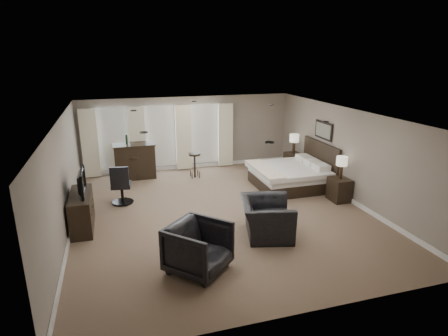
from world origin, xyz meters
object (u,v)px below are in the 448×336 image
object	(u,v)px
lamp_near	(341,168)
bar_stool_right	(195,165)
lamp_far	(294,144)
nightstand_near	(339,190)
dresser	(82,211)
bar_stool_left	(134,168)
tv	(79,191)
bed	(289,166)
bar_counter	(135,161)
desk_chair	(121,184)
armchair_near	(267,212)
armchair_far	(198,246)
nightstand_far	(293,162)

from	to	relation	value
lamp_near	bar_stool_right	world-z (taller)	lamp_near
lamp_far	nightstand_near	bearing A→B (deg)	-90.00
lamp_near	dresser	xyz separation A→B (m)	(-6.92, 0.24, -0.55)
bar_stool_left	tv	bearing A→B (deg)	-113.23
lamp_far	bar_stool_left	xyz separation A→B (m)	(-5.50, 0.66, -0.59)
bed	lamp_far	world-z (taller)	bed
bar_counter	tv	bearing A→B (deg)	-112.94
bar_counter	bar_stool_left	size ratio (longest dim) A/B	1.63
bed	dresser	xyz separation A→B (m)	(-6.03, -1.21, -0.25)
bed	lamp_near	world-z (taller)	bed
lamp_far	bar_counter	distance (m)	5.51
lamp_near	tv	world-z (taller)	lamp_near
nightstand_near	bar_counter	xyz separation A→B (m)	(-5.43, 3.77, 0.26)
nightstand_near	desk_chair	distance (m)	6.15
tv	lamp_near	bearing A→B (deg)	-92.00
armchair_near	armchair_far	size ratio (longest dim) A/B	1.21
tv	bar_stool_left	xyz separation A→B (m)	(1.42, 3.32, -0.52)
nightstand_near	dresser	xyz separation A→B (m)	(-6.92, 0.24, 0.10)
nightstand_far	lamp_far	distance (m)	0.67
nightstand_near	bar_stool_left	bearing A→B (deg)	147.08
dresser	armchair_far	distance (m)	3.47
armchair_near	lamp_far	bearing A→B (deg)	-18.73
lamp_near	dresser	distance (m)	6.95
lamp_far	lamp_near	bearing A→B (deg)	-90.00
bar_stool_right	nightstand_far	bearing A→B (deg)	-5.56
armchair_far	tv	bearing A→B (deg)	86.99
lamp_far	dresser	xyz separation A→B (m)	(-6.92, -2.66, -0.57)
bar_counter	bar_stool_right	size ratio (longest dim) A/B	1.61
bed	bar_counter	xyz separation A→B (m)	(-4.54, 2.32, -0.09)
dresser	lamp_near	bearing A→B (deg)	-2.00
armchair_near	bed	bearing A→B (deg)	-19.70
bar_stool_left	desk_chair	bearing A→B (deg)	-102.72
tv	armchair_far	distance (m)	3.49
tv	armchair_near	size ratio (longest dim) A/B	0.78
lamp_near	desk_chair	world-z (taller)	lamp_near
tv	desk_chair	distance (m)	1.69
bed	armchair_near	distance (m)	3.42
lamp_far	desk_chair	bearing A→B (deg)	-167.37
nightstand_far	bar_stool_right	bearing A→B (deg)	174.44
armchair_far	bar_stool_left	size ratio (longest dim) A/B	1.28
bar_counter	lamp_far	bearing A→B (deg)	-9.11
dresser	armchair_far	bearing A→B (deg)	-49.29
lamp_far	armchair_near	size ratio (longest dim) A/B	0.53
bed	bar_stool_left	bearing A→B (deg)	155.40
desk_chair	lamp_far	bearing A→B (deg)	-158.91
bar_stool_left	bar_counter	bearing A→B (deg)	71.76
dresser	armchair_near	size ratio (longest dim) A/B	1.15
bed	nightstand_far	distance (m)	1.74
lamp_far	armchair_near	xyz separation A→B (m)	(-2.82, -4.27, -0.44)
armchair_near	bar_stool_left	world-z (taller)	armchair_near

